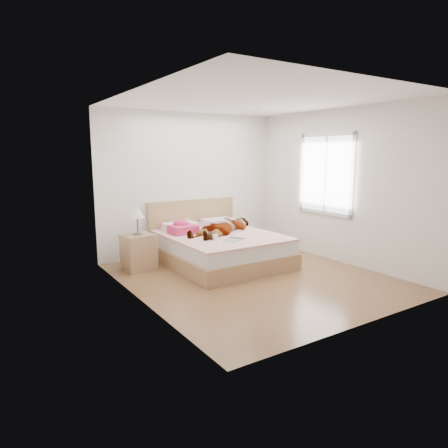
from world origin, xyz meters
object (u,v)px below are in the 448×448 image
object	(u,v)px
bed	(218,247)
magazine	(234,239)
woman	(224,225)
plush_toy	(212,235)
towel	(183,228)
coffee_mug	(215,237)
nightstand	(139,249)
phone	(188,220)

from	to	relation	value
bed	magazine	xyz separation A→B (m)	(-0.06, -0.58, 0.24)
woman	plush_toy	xyz separation A→B (m)	(-0.50, -0.43, -0.05)
towel	magazine	size ratio (longest dim) A/B	1.00
coffee_mug	nightstand	xyz separation A→B (m)	(-0.99, 0.75, -0.22)
bed	phone	bearing A→B (deg)	123.15
towel	plush_toy	world-z (taller)	towel
plush_toy	nightstand	size ratio (longest dim) A/B	0.22
woman	magazine	distance (m)	0.73
phone	magazine	xyz separation A→B (m)	(0.26, -1.08, -0.19)
coffee_mug	nightstand	world-z (taller)	nightstand
woman	nightstand	distance (m)	1.53
plush_toy	nightstand	bearing A→B (deg)	146.47
phone	coffee_mug	bearing A→B (deg)	-116.34
phone	plush_toy	xyz separation A→B (m)	(-0.00, -0.83, -0.14)
bed	magazine	distance (m)	0.64
woman	plush_toy	distance (m)	0.66
magazine	phone	bearing A→B (deg)	103.71
towel	phone	bearing A→B (deg)	42.34
woman	coffee_mug	xyz separation A→B (m)	(-0.50, -0.53, -0.06)
phone	magazine	size ratio (longest dim) A/B	0.23
woman	coffee_mug	size ratio (longest dim) A/B	12.83
woman	nightstand	xyz separation A→B (m)	(-1.49, 0.22, -0.28)
plush_toy	bed	bearing A→B (deg)	45.65
nightstand	bed	bearing A→B (deg)	-13.71
towel	magazine	bearing A→B (deg)	-63.44
woman	bed	world-z (taller)	bed
bed	towel	world-z (taller)	bed
bed	magazine	size ratio (longest dim) A/B	4.56
woman	bed	distance (m)	0.40
magazine	bed	bearing A→B (deg)	84.08
coffee_mug	phone	bearing A→B (deg)	90.28
towel	coffee_mug	bearing A→B (deg)	-75.53
coffee_mug	plush_toy	bearing A→B (deg)	93.59
magazine	nightstand	bearing A→B (deg)	144.14
woman	magazine	size ratio (longest dim) A/B	3.61
bed	towel	size ratio (longest dim) A/B	4.56
bed	coffee_mug	size ratio (longest dim) A/B	16.24
coffee_mug	plush_toy	size ratio (longest dim) A/B	0.58
towel	magazine	world-z (taller)	towel
nightstand	plush_toy	bearing A→B (deg)	-33.53
coffee_mug	plush_toy	world-z (taller)	plush_toy
towel	plush_toy	bearing A→B (deg)	-73.98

